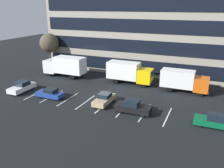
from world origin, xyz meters
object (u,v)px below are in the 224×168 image
at_px(sedan_tan, 104,99).
at_px(bare_tree, 49,43).
at_px(box_truck_yellow, 129,72).
at_px(box_truck_white, 65,65).
at_px(sedan_forest, 213,121).
at_px(sedan_black, 133,107).
at_px(box_truck_orange, 184,80).
at_px(sedan_white, 22,87).
at_px(sedan_navy, 50,93).

relative_size(sedan_tan, bare_tree, 0.57).
bearing_deg(box_truck_yellow, box_truck_white, -176.13).
bearing_deg(sedan_forest, sedan_black, -179.53).
height_order(box_truck_orange, sedan_tan, box_truck_orange).
xyz_separation_m(box_truck_orange, sedan_black, (-4.64, -10.10, -1.12)).
bearing_deg(sedan_white, bare_tree, 109.05).
bearing_deg(box_truck_white, sedan_forest, -20.98).
bearing_deg(sedan_black, box_truck_white, 148.93).
relative_size(box_truck_orange, sedan_forest, 1.80).
xyz_separation_m(box_truck_yellow, sedan_tan, (-0.06, -9.66, -1.32)).
distance_m(sedan_white, sedan_navy, 5.61).
bearing_deg(sedan_tan, sedan_navy, -172.28).
bearing_deg(bare_tree, box_truck_orange, -7.55).
bearing_deg(bare_tree, sedan_white, -70.95).
bearing_deg(sedan_white, sedan_black, -1.41).
distance_m(box_truck_yellow, box_truck_white, 12.17).
height_order(box_truck_white, sedan_navy, box_truck_white).
relative_size(box_truck_orange, sedan_tan, 1.74).
distance_m(sedan_white, bare_tree, 14.76).
bearing_deg(sedan_black, box_truck_orange, 65.33).
relative_size(box_truck_yellow, sedan_tan, 1.88).
bearing_deg(sedan_tan, box_truck_white, 143.80).
bearing_deg(sedan_white, box_truck_yellow, 36.96).
xyz_separation_m(sedan_white, sedan_navy, (5.59, -0.45, -0.08)).
relative_size(box_truck_white, bare_tree, 1.11).
bearing_deg(box_truck_orange, sedan_forest, -65.51).
height_order(sedan_tan, bare_tree, bare_tree).
relative_size(sedan_black, sedan_forest, 1.11).
relative_size(box_truck_white, box_truck_orange, 1.13).
relative_size(box_truck_yellow, box_truck_white, 0.96).
height_order(box_truck_yellow, box_truck_white, box_truck_white).
bearing_deg(sedan_navy, box_truck_yellow, 53.01).
relative_size(box_truck_yellow, sedan_forest, 1.95).
xyz_separation_m(box_truck_white, sedan_tan, (12.08, -8.84, -1.41)).
height_order(sedan_black, sedan_tan, sedan_black).
height_order(sedan_black, sedan_forest, sedan_black).
height_order(box_truck_orange, sedan_black, box_truck_orange).
bearing_deg(box_truck_white, box_truck_orange, 0.48).
distance_m(sedan_black, sedan_forest, 9.21).
xyz_separation_m(box_truck_yellow, sedan_white, (-13.69, -10.30, -1.28)).
xyz_separation_m(sedan_white, sedan_forest, (27.22, -0.37, -0.07)).
height_order(sedan_navy, sedan_tan, sedan_tan).
xyz_separation_m(sedan_white, bare_tree, (-4.58, 13.27, 4.56)).
bearing_deg(sedan_black, sedan_forest, 0.47).
xyz_separation_m(sedan_black, bare_tree, (-22.60, 13.71, 4.56)).
xyz_separation_m(box_truck_white, sedan_black, (16.47, -9.92, -1.36)).
xyz_separation_m(sedan_black, sedan_tan, (-4.39, 1.08, -0.05)).
distance_m(sedan_white, sedan_tan, 13.64).
bearing_deg(sedan_navy, bare_tree, 126.54).
height_order(sedan_forest, sedan_navy, sedan_forest).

